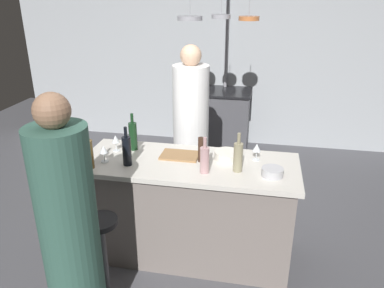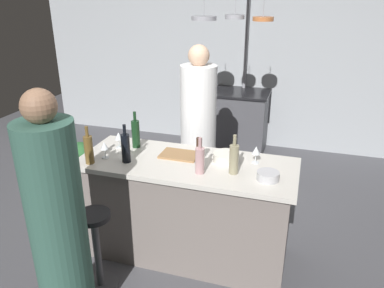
% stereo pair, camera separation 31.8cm
% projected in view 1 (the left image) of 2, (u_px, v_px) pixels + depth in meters
% --- Properties ---
extents(ground_plane, '(9.00, 9.00, 0.00)m').
position_uv_depth(ground_plane, '(189.00, 251.00, 3.43)').
color(ground_plane, '#4C4C51').
extents(back_wall, '(6.40, 0.16, 2.60)m').
position_uv_depth(back_wall, '(227.00, 57.00, 5.52)').
color(back_wall, '#9EA3A8').
rests_on(back_wall, ground_plane).
extents(kitchen_island, '(1.80, 0.72, 0.90)m').
position_uv_depth(kitchen_island, '(189.00, 209.00, 3.26)').
color(kitchen_island, slate).
rests_on(kitchen_island, ground_plane).
extents(stove_range, '(0.80, 0.64, 0.89)m').
position_uv_depth(stove_range, '(222.00, 120.00, 5.48)').
color(stove_range, '#47474C').
rests_on(stove_range, ground_plane).
extents(chef, '(0.37, 0.37, 1.73)m').
position_uv_depth(chef, '(191.00, 136.00, 3.92)').
color(chef, white).
rests_on(chef, ground_plane).
extents(bar_stool_left, '(0.28, 0.28, 0.68)m').
position_uv_depth(bar_stool_left, '(103.00, 254.00, 2.82)').
color(bar_stool_left, '#4C4C51').
rests_on(bar_stool_left, ground_plane).
extents(guest_left, '(0.36, 0.36, 1.71)m').
position_uv_depth(guest_left, '(70.00, 236.00, 2.34)').
color(guest_left, '#33594C').
rests_on(guest_left, ground_plane).
extents(overhead_pot_rack, '(0.90, 1.31, 2.17)m').
position_uv_depth(overhead_pot_rack, '(220.00, 36.00, 4.58)').
color(overhead_pot_rack, gray).
rests_on(overhead_pot_rack, ground_plane).
extents(potted_plant, '(0.36, 0.36, 0.52)m').
position_uv_depth(potted_plant, '(67.00, 165.00, 4.43)').
color(potted_plant, brown).
rests_on(potted_plant, ground_plane).
extents(cutting_board, '(0.32, 0.22, 0.02)m').
position_uv_depth(cutting_board, '(180.00, 155.00, 3.19)').
color(cutting_board, '#997047').
rests_on(cutting_board, kitchen_island).
extents(pepper_mill, '(0.05, 0.05, 0.21)m').
position_uv_depth(pepper_mill, '(201.00, 150.00, 3.06)').
color(pepper_mill, '#382319').
rests_on(pepper_mill, kitchen_island).
extents(wine_bottle_rose, '(0.07, 0.07, 0.29)m').
position_uv_depth(wine_bottle_rose, '(205.00, 159.00, 2.87)').
color(wine_bottle_rose, '#B78C8E').
rests_on(wine_bottle_rose, kitchen_island).
extents(wine_bottle_white, '(0.07, 0.07, 0.31)m').
position_uv_depth(wine_bottle_white, '(238.00, 157.00, 2.89)').
color(wine_bottle_white, gray).
rests_on(wine_bottle_white, kitchen_island).
extents(wine_bottle_amber, '(0.07, 0.07, 0.32)m').
position_uv_depth(wine_bottle_amber, '(89.00, 154.00, 2.94)').
color(wine_bottle_amber, brown).
rests_on(wine_bottle_amber, kitchen_island).
extents(wine_bottle_dark, '(0.07, 0.07, 0.32)m').
position_uv_depth(wine_bottle_dark, '(127.00, 150.00, 2.99)').
color(wine_bottle_dark, black).
rests_on(wine_bottle_dark, kitchen_island).
extents(wine_bottle_red, '(0.07, 0.07, 0.33)m').
position_uv_depth(wine_bottle_red, '(133.00, 136.00, 3.29)').
color(wine_bottle_red, '#143319').
rests_on(wine_bottle_red, kitchen_island).
extents(wine_glass_by_chef, '(0.07, 0.07, 0.15)m').
position_uv_depth(wine_glass_by_chef, '(257.00, 148.00, 3.09)').
color(wine_glass_by_chef, silver).
rests_on(wine_glass_by_chef, kitchen_island).
extents(wine_glass_near_right_guest, '(0.07, 0.07, 0.15)m').
position_uv_depth(wine_glass_near_right_guest, '(104.00, 150.00, 3.05)').
color(wine_glass_near_right_guest, silver).
rests_on(wine_glass_near_right_guest, kitchen_island).
extents(wine_glass_near_left_guest, '(0.07, 0.07, 0.15)m').
position_uv_depth(wine_glass_near_left_guest, '(116.00, 140.00, 3.26)').
color(wine_glass_near_left_guest, silver).
rests_on(wine_glass_near_left_guest, kitchen_island).
extents(mixing_bowl_steel, '(0.17, 0.17, 0.06)m').
position_uv_depth(mixing_bowl_steel, '(272.00, 172.00, 2.85)').
color(mixing_bowl_steel, '#B7B7BC').
rests_on(mixing_bowl_steel, kitchen_island).
extents(mixing_bowl_ceramic, '(0.21, 0.21, 0.07)m').
position_uv_depth(mixing_bowl_ceramic, '(227.00, 155.00, 3.13)').
color(mixing_bowl_ceramic, silver).
rests_on(mixing_bowl_ceramic, kitchen_island).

